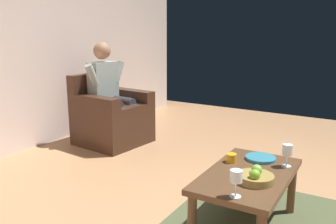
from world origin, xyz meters
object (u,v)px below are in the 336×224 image
decorative_dish (261,158)px  wine_glass_far (236,178)px  person_seated (110,89)px  coffee_table (248,182)px  candle_jar (231,158)px  wine_glass_near (287,151)px  fruit_bowl (255,177)px  armchair (111,118)px

decorative_dish → wine_glass_far: bearing=5.9°
person_seated → coffee_table: (1.07, 2.19, -0.32)m
wine_glass_far → candle_jar: size_ratio=2.13×
coffee_table → wine_glass_near: (-0.26, 0.19, 0.18)m
fruit_bowl → decorative_dish: size_ratio=1.05×
person_seated → decorative_dish: (0.77, 2.18, -0.24)m
armchair → person_seated: 0.36m
person_seated → fruit_bowl: (1.19, 2.28, -0.22)m
person_seated → candle_jar: size_ratio=16.14×
person_seated → wine_glass_near: (0.81, 2.38, -0.14)m
wine_glass_far → candle_jar: (-0.53, -0.24, -0.09)m
armchair → fruit_bowl: 2.57m
person_seated → fruit_bowl: bearing=66.8°
armchair → wine_glass_far: bearing=61.3°
person_seated → fruit_bowl: size_ratio=5.32×
coffee_table → fruit_bowl: bearing=35.9°
fruit_bowl → candle_jar: fruit_bowl is taller
candle_jar → coffee_table: bearing=54.1°
fruit_bowl → person_seated: bearing=-117.6°
coffee_table → wine_glass_near: size_ratio=5.72×
armchair → fruit_bowl: size_ratio=3.66×
person_seated → wine_glass_near: bearing=75.6°
person_seated → wine_glass_far: bearing=61.4°
decorative_dish → fruit_bowl: bearing=13.3°
coffee_table → decorative_dish: decorative_dish is taller
armchair → decorative_dish: armchair is taller
armchair → decorative_dish: bearing=74.9°
person_seated → coffee_table: size_ratio=1.33×
wine_glass_near → wine_glass_far: bearing=-11.2°
armchair → fruit_bowl: armchair is taller
armchair → decorative_dish: 2.31m
coffee_table → wine_glass_far: 0.44m
armchair → wine_glass_near: size_ratio=5.23×
decorative_dish → candle_jar: 0.24m
coffee_table → decorative_dish: 0.31m
person_seated → wine_glass_near: 2.52m
wine_glass_far → decorative_dish: wine_glass_far is taller
armchair → decorative_dish: (0.77, 2.17, 0.12)m
armchair → candle_jar: size_ratio=11.11×
person_seated → coffee_table: bearing=68.4°
candle_jar → wine_glass_far: bearing=24.6°
armchair → candle_jar: (0.94, 2.00, 0.14)m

